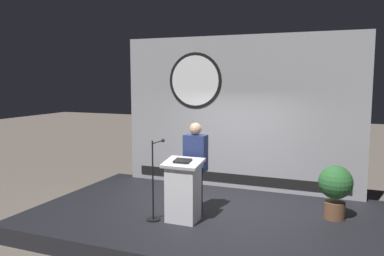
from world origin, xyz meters
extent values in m
plane|color=#6B6056|center=(0.00, 0.00, 0.00)|extent=(40.00, 40.00, 0.00)
cube|color=black|center=(0.00, 0.00, 0.15)|extent=(6.40, 4.00, 0.30)
cube|color=#9E9EA3|center=(0.00, 1.85, 1.98)|extent=(5.35, 0.10, 3.37)
cylinder|color=black|center=(-1.00, 1.80, 2.69)|extent=(1.26, 0.02, 1.26)
cylinder|color=white|center=(-1.00, 1.79, 2.69)|extent=(1.13, 0.02, 1.13)
cube|color=black|center=(0.00, 1.79, 0.52)|extent=(4.82, 0.02, 0.20)
cube|color=silver|center=(-0.26, -0.56, 0.79)|extent=(0.52, 0.40, 0.99)
cube|color=silver|center=(-0.26, -0.56, 1.32)|extent=(0.64, 0.50, 0.13)
cube|color=black|center=(-0.26, -0.58, 1.36)|extent=(0.28, 0.20, 0.06)
cylinder|color=black|center=(-0.23, -0.08, 0.69)|extent=(0.26, 0.26, 0.79)
cube|color=navy|center=(-0.23, -0.08, 1.41)|extent=(0.40, 0.24, 0.65)
sphere|color=tan|center=(-0.23, -0.08, 1.85)|extent=(0.22, 0.22, 0.22)
cylinder|color=black|center=(-0.76, -0.71, 0.31)|extent=(0.24, 0.24, 0.02)
cylinder|color=black|center=(-0.76, -0.71, 1.00)|extent=(0.03, 0.03, 1.39)
cylinder|color=black|center=(-0.76, -0.51, 1.64)|extent=(0.02, 0.40, 0.02)
sphere|color=#262626|center=(-0.76, -0.31, 1.64)|extent=(0.07, 0.07, 0.07)
cylinder|color=brown|center=(2.13, 0.56, 0.45)|extent=(0.36, 0.36, 0.30)
sphere|color=#2D6B33|center=(2.13, 0.56, 0.95)|extent=(0.58, 0.58, 0.58)
camera|label=1|loc=(2.40, -6.64, 2.73)|focal=37.43mm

